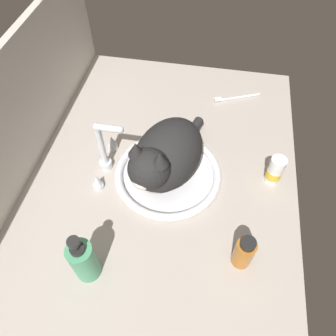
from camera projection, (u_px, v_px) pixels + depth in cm
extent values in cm
cube|color=#ADA399|center=(163.00, 180.00, 101.65)|extent=(118.32, 82.40, 3.00)
cube|color=beige|center=(17.00, 122.00, 91.44)|extent=(118.32, 2.40, 39.81)
torus|color=white|center=(168.00, 173.00, 99.91)|extent=(33.26, 33.26, 2.48)
cylinder|color=white|center=(168.00, 175.00, 100.67)|extent=(29.54, 29.54, 0.60)
cylinder|color=silver|center=(106.00, 164.00, 101.97)|extent=(4.00, 4.00, 2.68)
cylinder|color=silver|center=(101.00, 145.00, 94.64)|extent=(2.00, 2.00, 15.66)
sphere|color=silver|center=(96.00, 126.00, 88.38)|extent=(2.20, 2.20, 2.20)
cylinder|color=silver|center=(108.00, 128.00, 88.02)|extent=(2.00, 6.84, 2.00)
sphere|color=silver|center=(120.00, 130.00, 87.65)|extent=(2.10, 2.10, 2.10)
cylinder|color=silver|center=(99.00, 185.00, 97.70)|extent=(3.20, 3.20, 1.60)
cone|color=silver|center=(97.00, 180.00, 95.41)|extent=(2.88, 2.88, 4.12)
cylinder|color=silver|center=(113.00, 146.00, 107.12)|extent=(3.20, 3.20, 1.60)
cone|color=silver|center=(112.00, 141.00, 104.83)|extent=(2.88, 2.88, 4.12)
ellipsoid|color=black|center=(168.00, 154.00, 92.29)|extent=(30.66, 25.31, 16.58)
sphere|color=black|center=(149.00, 169.00, 82.38)|extent=(11.18, 11.18, 11.18)
cone|color=black|center=(160.00, 159.00, 76.64)|extent=(4.25, 4.25, 4.19)
cone|color=black|center=(136.00, 149.00, 78.51)|extent=(4.25, 4.25, 4.19)
ellipsoid|color=silver|center=(141.00, 183.00, 81.05)|extent=(4.62, 5.49, 3.58)
ellipsoid|color=silver|center=(152.00, 179.00, 88.05)|extent=(10.07, 11.77, 9.12)
cylinder|color=black|center=(191.00, 133.00, 106.24)|extent=(14.18, 7.23, 3.20)
cylinder|color=#B2661E|center=(244.00, 253.00, 80.53)|extent=(5.03, 5.03, 9.77)
cylinder|color=black|center=(248.00, 244.00, 75.90)|extent=(3.77, 3.77, 1.80)
cylinder|color=white|center=(274.00, 172.00, 97.00)|extent=(4.48, 4.48, 7.63)
cylinder|color=gold|center=(274.00, 173.00, 97.49)|extent=(4.62, 4.62, 3.05)
cylinder|color=white|center=(279.00, 162.00, 93.10)|extent=(4.71, 4.71, 2.14)
cylinder|color=#4C9E70|center=(84.00, 261.00, 77.40)|extent=(6.30, 6.30, 13.42)
cylinder|color=black|center=(77.00, 249.00, 71.55)|extent=(3.46, 3.46, 1.20)
cylinder|color=black|center=(75.00, 246.00, 70.05)|extent=(1.26, 1.26, 2.54)
cylinder|color=black|center=(73.00, 242.00, 68.56)|extent=(2.83, 2.83, 1.20)
cylinder|color=silver|center=(240.00, 97.00, 122.47)|extent=(6.89, 14.63, 1.00)
cube|color=white|center=(218.00, 99.00, 120.81)|extent=(2.11, 2.86, 1.20)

